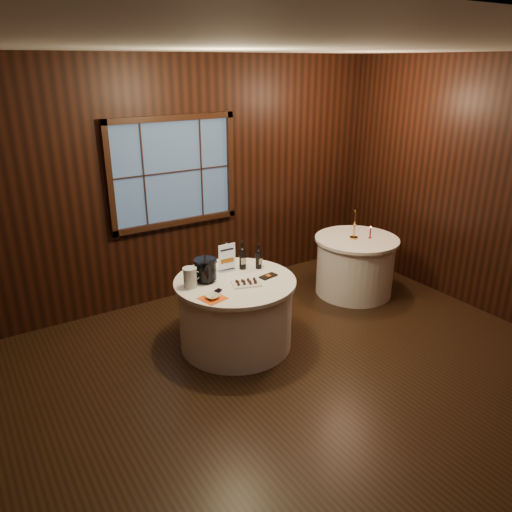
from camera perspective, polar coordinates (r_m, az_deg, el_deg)
ground at (r=4.88m, az=3.87°, el=-15.15°), size 6.00×6.00×0.00m
back_wall at (r=6.24m, az=-9.47°, el=8.54°), size 6.00×0.10×3.00m
main_table at (r=5.38m, az=-2.35°, el=-6.47°), size 1.28×1.28×0.77m
side_table at (r=6.71m, az=11.23°, el=-1.05°), size 1.08×1.08×0.77m
sign_stand at (r=5.40m, az=-3.35°, el=-0.61°), size 0.20×0.10×0.32m
port_bottle_left at (r=5.44m, az=-1.55°, el=-0.10°), size 0.08×0.09×0.32m
port_bottle_right at (r=5.45m, az=0.30°, el=-0.20°), size 0.07×0.07×0.29m
ice_bucket at (r=5.16m, az=-5.78°, el=-1.56°), size 0.24×0.24×0.24m
chocolate_plate at (r=5.10m, az=-1.09°, el=-3.09°), size 0.34×0.27×0.04m
chocolate_box at (r=5.28m, az=1.41°, el=-2.32°), size 0.21×0.13×0.02m
grape_bunch at (r=4.94m, az=-4.30°, el=-3.99°), size 0.15×0.08×0.03m
glass_pitcher at (r=5.05m, az=-7.54°, el=-2.44°), size 0.19×0.15×0.21m
orange_napkin at (r=4.83m, az=-4.97°, el=-4.84°), size 0.27×0.27×0.00m
cracker_bowl at (r=4.82m, az=-4.98°, el=-4.65°), size 0.15×0.15×0.03m
brass_candlestick at (r=6.50m, az=11.19°, el=3.16°), size 0.11×0.11×0.39m
red_candle at (r=6.57m, az=12.93°, el=2.51°), size 0.04×0.04×0.17m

